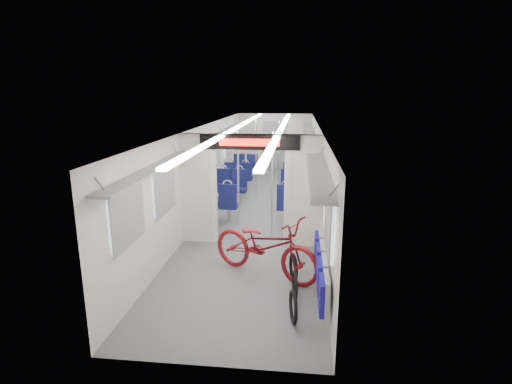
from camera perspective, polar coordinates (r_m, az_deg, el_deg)
carriage at (r=9.87m, az=0.40°, el=4.66°), size 12.00×12.02×2.31m
bicycle at (r=6.92m, az=1.30°, el=-7.66°), size 2.19×1.64×1.10m
flip_bench at (r=6.11m, az=9.27°, el=-10.65°), size 0.12×2.11×0.53m
bike_hoop_a at (r=5.75m, az=5.33°, el=-16.23°), size 0.14×0.49×0.49m
bike_hoop_b at (r=6.35m, az=5.56°, el=-13.26°), size 0.10×0.46×0.46m
bike_hoop_c at (r=6.89m, az=5.37°, el=-10.85°), size 0.17×0.49×0.49m
seat_bay_near_left at (r=10.63m, az=-4.39°, el=0.01°), size 0.90×2.03×1.09m
seat_bay_near_right at (r=10.51m, az=5.75°, el=-0.16°), size 0.91×2.06×1.10m
seat_bay_far_left at (r=13.67m, az=-1.98°, el=3.14°), size 0.88×1.91×1.05m
seat_bay_far_right at (r=13.81m, az=5.90°, el=3.19°), size 0.88×1.92×1.05m
stanchion_near_left at (r=8.90m, az=-2.53°, el=1.30°), size 0.04×0.04×2.30m
stanchion_near_right at (r=8.73m, az=2.31°, el=1.06°), size 0.04×0.04×2.30m
stanchion_far_left at (r=12.05m, az=0.02°, el=4.70°), size 0.04×0.04×2.30m
stanchion_far_right at (r=11.90m, az=3.23°, el=4.55°), size 0.04×0.04×2.30m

